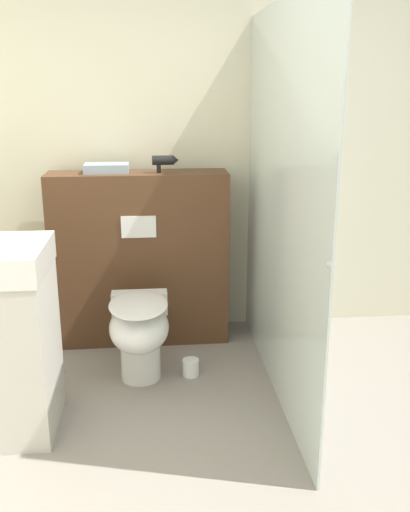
% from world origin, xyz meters
% --- Properties ---
extents(ground_plane, '(12.00, 12.00, 0.00)m').
position_xyz_m(ground_plane, '(0.00, 0.00, 0.00)').
color(ground_plane, gray).
extents(wall_back, '(8.00, 0.06, 2.50)m').
position_xyz_m(wall_back, '(0.00, 1.98, 1.25)').
color(wall_back, beige).
rests_on(wall_back, ground_plane).
extents(partition_panel, '(1.16, 0.31, 1.15)m').
position_xyz_m(partition_panel, '(-0.33, 1.74, 0.58)').
color(partition_panel, '#51331E').
rests_on(partition_panel, ground_plane).
extents(shower_glass, '(0.04, 1.87, 2.12)m').
position_xyz_m(shower_glass, '(0.44, 1.01, 1.06)').
color(shower_glass, silver).
rests_on(shower_glass, ground_plane).
extents(toilet, '(0.34, 0.57, 0.51)m').
position_xyz_m(toilet, '(-0.34, 1.12, 0.32)').
color(toilet, white).
rests_on(toilet, ground_plane).
extents(hair_drier, '(0.17, 0.06, 0.11)m').
position_xyz_m(hair_drier, '(-0.16, 1.71, 1.23)').
color(hair_drier, black).
rests_on(hair_drier, partition_panel).
extents(folded_towel, '(0.28, 0.18, 0.06)m').
position_xyz_m(folded_towel, '(-0.53, 1.75, 1.18)').
color(folded_towel, '#8C9EAD').
rests_on(folded_towel, partition_panel).
extents(spare_toilet_roll, '(0.10, 0.10, 0.10)m').
position_xyz_m(spare_toilet_roll, '(-0.04, 1.17, 0.05)').
color(spare_toilet_roll, white).
rests_on(spare_toilet_roll, ground_plane).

